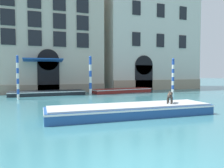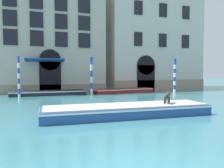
{
  "view_description": "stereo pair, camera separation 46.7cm",
  "coord_description": "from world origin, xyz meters",
  "px_view_note": "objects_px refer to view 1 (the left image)",
  "views": [
    {
      "loc": [
        -2.05,
        -3.74,
        2.13
      ],
      "look_at": [
        3.85,
        12.51,
        1.2
      ],
      "focal_mm": 35.0,
      "sensor_mm": 36.0,
      "label": 1
    },
    {
      "loc": [
        -1.61,
        -3.89,
        2.13
      ],
      "look_at": [
        3.85,
        12.51,
        1.2
      ],
      "focal_mm": 35.0,
      "sensor_mm": 36.0,
      "label": 2
    }
  ],
  "objects_px": {
    "dog_on_deck": "(170,96)",
    "mooring_pole_0": "(90,75)",
    "mooring_pole_1": "(18,77)",
    "boat_foreground": "(131,110)",
    "boat_moored_far": "(122,90)",
    "mooring_pole_2": "(173,76)",
    "boat_moored_near_palazzo": "(47,93)"
  },
  "relations": [
    {
      "from": "mooring_pole_0",
      "to": "mooring_pole_2",
      "type": "bearing_deg",
      "value": -9.61
    },
    {
      "from": "boat_moored_far",
      "to": "mooring_pole_2",
      "type": "bearing_deg",
      "value": -37.91
    },
    {
      "from": "boat_foreground",
      "to": "boat_moored_far",
      "type": "height_order",
      "value": "boat_foreground"
    },
    {
      "from": "dog_on_deck",
      "to": "mooring_pole_0",
      "type": "height_order",
      "value": "mooring_pole_0"
    },
    {
      "from": "boat_foreground",
      "to": "mooring_pole_1",
      "type": "height_order",
      "value": "mooring_pole_1"
    },
    {
      "from": "dog_on_deck",
      "to": "mooring_pole_1",
      "type": "relative_size",
      "value": 0.21
    },
    {
      "from": "mooring_pole_0",
      "to": "boat_moored_far",
      "type": "bearing_deg",
      "value": 17.72
    },
    {
      "from": "boat_moored_near_palazzo",
      "to": "dog_on_deck",
      "type": "bearing_deg",
      "value": -66.11
    },
    {
      "from": "dog_on_deck",
      "to": "boat_moored_far",
      "type": "bearing_deg",
      "value": 28.95
    },
    {
      "from": "boat_foreground",
      "to": "boat_moored_near_palazzo",
      "type": "bearing_deg",
      "value": 107.68
    },
    {
      "from": "boat_foreground",
      "to": "mooring_pole_0",
      "type": "xyz_separation_m",
      "value": [
        0.59,
        10.35,
        1.56
      ]
    },
    {
      "from": "boat_moored_near_palazzo",
      "to": "mooring_pole_0",
      "type": "distance_m",
      "value": 4.32
    },
    {
      "from": "boat_moored_near_palazzo",
      "to": "mooring_pole_1",
      "type": "relative_size",
      "value": 1.96
    },
    {
      "from": "mooring_pole_0",
      "to": "mooring_pole_1",
      "type": "height_order",
      "value": "mooring_pole_0"
    },
    {
      "from": "boat_moored_near_palazzo",
      "to": "mooring_pole_2",
      "type": "bearing_deg",
      "value": -12.41
    },
    {
      "from": "mooring_pole_0",
      "to": "boat_foreground",
      "type": "bearing_deg",
      "value": -93.25
    },
    {
      "from": "mooring_pole_1",
      "to": "mooring_pole_2",
      "type": "xyz_separation_m",
      "value": [
        14.43,
        0.07,
        0.05
      ]
    },
    {
      "from": "boat_moored_near_palazzo",
      "to": "boat_foreground",
      "type": "bearing_deg",
      "value": -74.96
    },
    {
      "from": "mooring_pole_0",
      "to": "mooring_pole_1",
      "type": "xyz_separation_m",
      "value": [
        -6.21,
        -1.46,
        -0.11
      ]
    },
    {
      "from": "boat_moored_far",
      "to": "mooring_pole_2",
      "type": "distance_m",
      "value": 5.4
    },
    {
      "from": "boat_moored_near_palazzo",
      "to": "boat_moored_far",
      "type": "relative_size",
      "value": 1.02
    },
    {
      "from": "boat_moored_far",
      "to": "mooring_pole_1",
      "type": "xyz_separation_m",
      "value": [
        -9.96,
        -2.66,
        1.53
      ]
    },
    {
      "from": "dog_on_deck",
      "to": "boat_moored_far",
      "type": "xyz_separation_m",
      "value": [
        2.25,
        11.74,
        -0.71
      ]
    },
    {
      "from": "boat_foreground",
      "to": "dog_on_deck",
      "type": "relative_size",
      "value": 11.37
    },
    {
      "from": "boat_moored_far",
      "to": "dog_on_deck",
      "type": "bearing_deg",
      "value": -108.59
    },
    {
      "from": "boat_foreground",
      "to": "mooring_pole_0",
      "type": "height_order",
      "value": "mooring_pole_0"
    },
    {
      "from": "dog_on_deck",
      "to": "mooring_pole_1",
      "type": "height_order",
      "value": "mooring_pole_1"
    },
    {
      "from": "boat_moored_near_palazzo",
      "to": "mooring_pole_2",
      "type": "height_order",
      "value": "mooring_pole_2"
    },
    {
      "from": "mooring_pole_0",
      "to": "mooring_pole_2",
      "type": "relative_size",
      "value": 1.03
    },
    {
      "from": "boat_moored_far",
      "to": "mooring_pole_1",
      "type": "relative_size",
      "value": 1.93
    },
    {
      "from": "boat_moored_near_palazzo",
      "to": "mooring_pole_2",
      "type": "xyz_separation_m",
      "value": [
        12.07,
        -2.46,
        1.58
      ]
    },
    {
      "from": "boat_foreground",
      "to": "dog_on_deck",
      "type": "distance_m",
      "value": 2.2
    }
  ]
}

